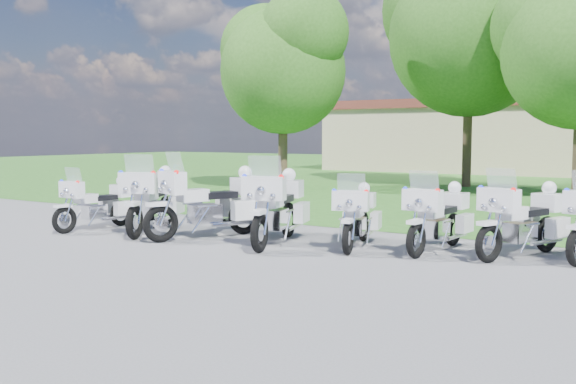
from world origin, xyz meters
The scene contains 12 objects.
ground centered at (0.00, 0.00, 0.00)m, with size 100.00×100.00×0.00m, color #5D5E63.
grass_lawn centered at (0.00, 27.00, 0.00)m, with size 100.00×48.00×0.01m, color #285A1C.
motorcycle_0 centered at (-5.30, 0.04, 0.59)m, with size 0.77×2.11×1.42m.
motorcycle_1 centered at (-3.96, 0.39, 0.72)m, with size 1.47×2.40×1.72m.
motorcycle_2 centered at (-2.41, 0.46, 0.74)m, with size 1.52×2.48×1.78m.
motorcycle_3 centered at (-0.86, 0.60, 0.73)m, with size 1.30×2.52×1.74m.
motorcycle_4 centered at (0.63, 1.08, 0.60)m, with size 1.05×2.08×1.43m.
motorcycle_5 centered at (2.07, 1.48, 0.63)m, with size 0.83×2.23×1.50m.
motorcycle_6 centered at (3.51, 1.74, 0.65)m, with size 1.30×2.21×1.56m.
tree_0 centered at (-7.76, 11.48, 5.04)m, with size 5.71×4.87×7.62m.
tree_1 centered at (-1.92, 16.19, 6.66)m, with size 7.55×6.44×10.06m.
building_west centered at (-6.00, 28.00, 2.07)m, with size 14.56×8.32×4.10m.
Camera 1 is at (5.93, -9.75, 2.10)m, focal length 40.00 mm.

